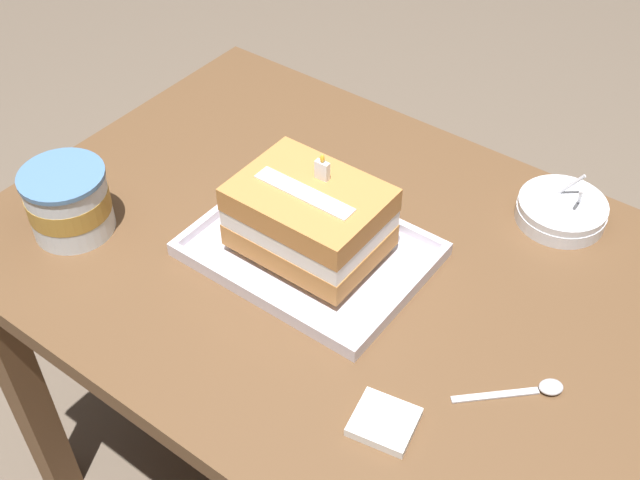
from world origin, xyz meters
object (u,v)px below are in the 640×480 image
Objects in this scene: foil_tray at (310,252)px; bowl_stack at (561,211)px; ice_cream_tub at (68,201)px; napkin_pile at (384,422)px; serving_spoon_near_tray at (538,389)px; birthday_cake at (310,217)px.

bowl_stack is (0.28, 0.32, 0.01)m from foil_tray.
ice_cream_tub reaches higher than napkin_pile.
serving_spoon_near_tray is 0.22m from napkin_pile.
serving_spoon_near_tray is 1.33× the size of napkin_pile.
foil_tray reaches higher than napkin_pile.
bowl_stack reaches higher than serving_spoon_near_tray.
birthday_cake is at bearing 176.27° from serving_spoon_near_tray.
bowl_stack is at bearing 48.25° from birthday_cake.
birthday_cake is 1.80× the size of serving_spoon_near_tray.
serving_spoon_near_tray is at bearing -3.73° from foil_tray.
foil_tray is 2.92× the size of serving_spoon_near_tray.
birthday_cake is at bearing 144.06° from napkin_pile.
birthday_cake is 0.43m from bowl_stack.
serving_spoon_near_tray is (0.12, -0.34, -0.01)m from bowl_stack.
ice_cream_tub is 1.46× the size of napkin_pile.
bowl_stack is 0.80m from ice_cream_tub.
birthday_cake reaches higher than foil_tray.
foil_tray is 0.07m from birthday_cake.
bowl_stack is at bearing 38.27° from ice_cream_tub.
serving_spoon_near_tray is at bearing -3.73° from birthday_cake.
bowl_stack is (0.28, 0.32, -0.06)m from birthday_cake.
birthday_cake is 0.41m from serving_spoon_near_tray.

